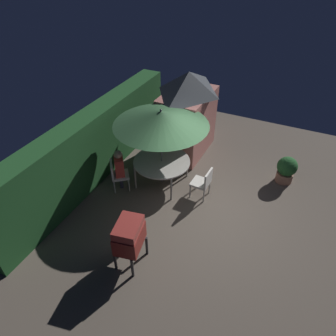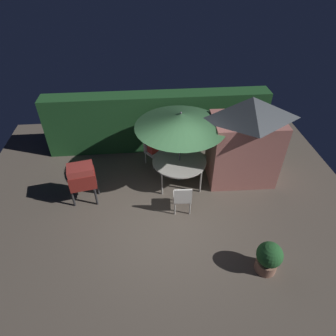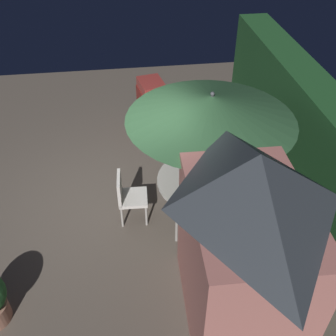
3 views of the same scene
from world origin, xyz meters
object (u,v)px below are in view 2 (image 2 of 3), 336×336
Objects in this scene: patio_umbrella at (181,120)px; chair_toward_hedge at (217,155)px; person_in_red at (154,143)px; chair_near_shed at (152,149)px; patio_table at (179,162)px; chair_far_side at (182,197)px; garden_shed at (245,140)px; potted_plant_by_shed at (269,258)px; bbq_grill at (82,177)px.

patio_umbrella reaches higher than chair_toward_hedge.
person_in_red is (-0.71, 0.93, -1.31)m from patio_umbrella.
chair_near_shed is at bearing 127.19° from patio_umbrella.
patio_table is 1.37m from patio_umbrella.
chair_near_shed is 0.71× the size of person_in_red.
chair_far_side is 2.18m from chair_toward_hedge.
garden_shed is 1.97m from patio_table.
potted_plant_by_shed is (0.33, -3.67, -0.09)m from chair_toward_hedge.
person_in_red is at bearing 160.73° from garden_shed.
bbq_grill is at bearing -167.49° from patio_umbrella.
chair_toward_hedge reaches higher than patio_table.
garden_shed reaches higher than chair_far_side.
garden_shed is 2.48m from chair_far_side.
chair_toward_hedge is at bearing -13.19° from person_in_red.
potted_plant_by_shed reaches higher than patio_table.
chair_far_side reaches higher than patio_table.
bbq_grill is (-2.70, -0.60, -1.25)m from patio_umbrella.
bbq_grill is 2.52m from person_in_red.
garden_shed is 1.08× the size of patio_umbrella.
patio_table is 1.76× the size of chair_far_side.
chair_near_shed is (1.94, 1.60, -0.33)m from bbq_grill.
patio_umbrella is 2.06× the size of bbq_grill.
patio_table is 1.17m from person_in_red.
bbq_grill is at bearing 148.74° from potted_plant_by_shed.
garden_shed is 2.96× the size of chair_near_shed.
garden_shed is 2.01m from patio_umbrella.
patio_umbrella is 2.03m from chair_far_side.
garden_shed reaches higher than potted_plant_by_shed.
patio_table is at bearing 87.03° from chair_far_side.
garden_shed is at bearing -35.36° from chair_toward_hedge.
patio_table is at bearing -179.00° from garden_shed.
person_in_red is at bearing 118.91° from potted_plant_by_shed.
chair_near_shed reaches higher than potted_plant_by_shed.
patio_umbrella is at bearing -52.81° from person_in_red.
garden_shed reaches higher than chair_toward_hedge.
garden_shed is 1.13m from chair_toward_hedge.
chair_far_side is at bearing -126.79° from chair_toward_hedge.
bbq_grill is (-2.70, -0.60, 0.13)m from patio_table.
person_in_red is at bearing 166.81° from chair_toward_hedge.
potted_plant_by_shed is at bearing -60.94° from chair_near_shed.
chair_toward_hedge is at bearing 20.95° from patio_umbrella.
bbq_grill is at bearing -140.53° from chair_near_shed.
patio_table is at bearing 116.20° from potted_plant_by_shed.
chair_near_shed is 2.38m from chair_far_side.
garden_shed reaches higher than bbq_grill.
person_in_red is at bearing 127.19° from patio_table.
chair_near_shed reaches higher than patio_table.
chair_toward_hedge is (2.00, -0.52, 0.00)m from chair_near_shed.
bbq_grill is 5.02m from potted_plant_by_shed.
chair_toward_hedge is (1.24, 0.48, -0.20)m from patio_table.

